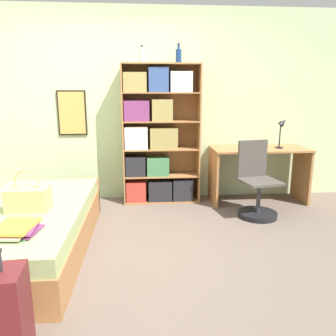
# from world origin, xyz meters

# --- Properties ---
(ground_plane) EXTENTS (14.00, 14.00, 0.00)m
(ground_plane) POSITION_xyz_m (0.00, 0.00, 0.00)
(ground_plane) COLOR #66564C
(wall_back) EXTENTS (10.00, 0.09, 2.60)m
(wall_back) POSITION_xyz_m (-0.00, 1.64, 1.30)
(wall_back) COLOR beige
(wall_back) RESTS_ON ground_plane
(bed) EXTENTS (1.05, 2.08, 0.45)m
(bed) POSITION_xyz_m (-0.68, 0.02, 0.22)
(bed) COLOR #A36B3D
(bed) RESTS_ON ground_plane
(handbag) EXTENTS (0.36, 0.22, 0.38)m
(handbag) POSITION_xyz_m (-0.63, -0.09, 0.56)
(handbag) COLOR tan
(handbag) RESTS_ON bed
(book_stack_on_bed) EXTENTS (0.33, 0.37, 0.07)m
(book_stack_on_bed) POSITION_xyz_m (-0.55, -0.60, 0.49)
(book_stack_on_bed) COLOR #427A4C
(book_stack_on_bed) RESTS_ON bed
(bookcase) EXTENTS (1.03, 0.32, 1.85)m
(bookcase) POSITION_xyz_m (0.58, 1.42, 0.89)
(bookcase) COLOR #A36B3D
(bookcase) RESTS_ON ground_plane
(bottle_green) EXTENTS (0.08, 0.08, 0.21)m
(bottle_green) POSITION_xyz_m (0.42, 1.38, 1.93)
(bottle_green) COLOR #B7BCC1
(bottle_green) RESTS_ON bookcase
(bottle_brown) EXTENTS (0.08, 0.08, 0.25)m
(bottle_brown) POSITION_xyz_m (0.89, 1.47, 1.95)
(bottle_brown) COLOR navy
(bottle_brown) RESTS_ON bookcase
(desk) EXTENTS (1.29, 0.58, 0.75)m
(desk) POSITION_xyz_m (1.99, 1.30, 0.53)
(desk) COLOR #A36B3D
(desk) RESTS_ON ground_plane
(desk_lamp) EXTENTS (0.15, 0.10, 0.41)m
(desk_lamp) POSITION_xyz_m (2.27, 1.28, 1.03)
(desk_lamp) COLOR black
(desk_lamp) RESTS_ON desk
(desk_chair) EXTENTS (0.50, 0.50, 0.92)m
(desk_chair) POSITION_xyz_m (1.79, 0.76, 0.30)
(desk_chair) COLOR black
(desk_chair) RESTS_ON ground_plane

